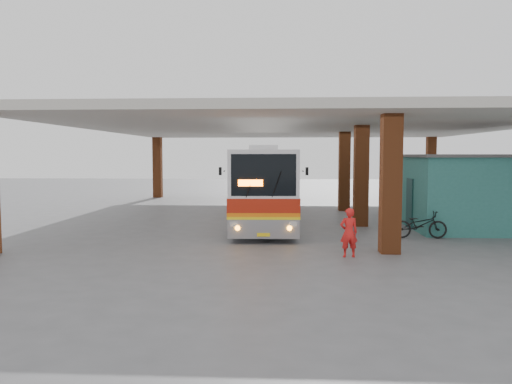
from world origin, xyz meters
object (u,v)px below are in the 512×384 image
at_px(coach_bus, 263,184).
at_px(motorcycle, 420,225).
at_px(pedestrian, 349,233).
at_px(red_chair, 394,212).

xyz_separation_m(coach_bus, motorcycle, (5.98, -4.30, -1.22)).
relative_size(pedestrian, red_chair, 2.04).
height_order(coach_bus, red_chair, coach_bus).
distance_m(coach_bus, motorcycle, 7.47).
relative_size(motorcycle, red_chair, 2.68).
height_order(motorcycle, pedestrian, pedestrian).
xyz_separation_m(motorcycle, pedestrian, (-3.07, -3.56, 0.23)).
bearing_deg(coach_bus, red_chair, 8.07).
bearing_deg(coach_bus, pedestrian, -72.13).
distance_m(pedestrian, red_chair, 9.62).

